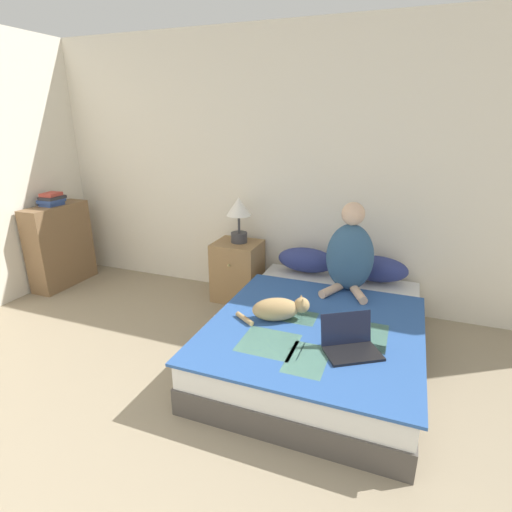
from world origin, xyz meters
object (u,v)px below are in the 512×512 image
at_px(table_lamp, 239,213).
at_px(nightstand, 238,271).
at_px(pillow_far, 376,269).
at_px(laptop_open, 350,344).
at_px(person_sitting, 350,254).
at_px(bookshelf, 60,246).
at_px(cat_tabby, 279,309).
at_px(bed, 319,336).
at_px(book_stack_top, 52,199).
at_px(pillow_near, 306,260).

bearing_deg(table_lamp, nightstand, -120.43).
bearing_deg(nightstand, table_lamp, 59.57).
relative_size(pillow_far, laptop_open, 1.31).
height_order(person_sitting, bookshelf, person_sitting).
bearing_deg(person_sitting, cat_tabby, -117.86).
bearing_deg(table_lamp, laptop_open, -43.39).
height_order(bed, cat_tabby, cat_tabby).
distance_m(cat_tabby, book_stack_top, 2.80).
distance_m(pillow_far, book_stack_top, 3.33).
relative_size(pillow_near, cat_tabby, 1.06).
height_order(pillow_far, person_sitting, person_sitting).
relative_size(cat_tabby, book_stack_top, 2.21).
height_order(laptop_open, table_lamp, table_lamp).
relative_size(bed, table_lamp, 4.33).
bearing_deg(pillow_near, laptop_open, -64.16).
bearing_deg(pillow_far, bed, -111.21).
relative_size(laptop_open, nightstand, 0.71).
xyz_separation_m(nightstand, bookshelf, (-1.95, -0.34, 0.15)).
bearing_deg(laptop_open, bed, 91.58).
height_order(laptop_open, bookshelf, bookshelf).
relative_size(pillow_near, book_stack_top, 2.35).
xyz_separation_m(person_sitting, cat_tabby, (-0.38, -0.72, -0.23)).
bearing_deg(nightstand, bed, -37.26).
xyz_separation_m(laptop_open, book_stack_top, (-3.24, 0.84, 0.53)).
height_order(bed, person_sitting, person_sitting).
height_order(pillow_near, pillow_far, same).
bearing_deg(person_sitting, bed, -102.10).
relative_size(pillow_near, bookshelf, 0.62).
xyz_separation_m(laptop_open, table_lamp, (-1.28, 1.21, 0.47)).
bearing_deg(bookshelf, table_lamp, 10.59).
bearing_deg(cat_tabby, bookshelf, 141.43).
xyz_separation_m(table_lamp, book_stack_top, (-1.96, -0.37, 0.06)).
bearing_deg(laptop_open, table_lamp, 104.29).
bearing_deg(bed, book_stack_top, 171.98).
bearing_deg(cat_tabby, person_sitting, 36.29).
xyz_separation_m(laptop_open, nightstand, (-1.29, 1.18, -0.12)).
relative_size(bed, pillow_near, 3.51).
distance_m(bed, book_stack_top, 3.08).
bearing_deg(book_stack_top, bookshelf, 39.40).
relative_size(person_sitting, bookshelf, 0.85).
relative_size(pillow_far, book_stack_top, 2.35).
bearing_deg(bed, bookshelf, 171.88).
bearing_deg(bookshelf, cat_tabby, -12.71).
distance_m(cat_tabby, nightstand, 1.22).
relative_size(cat_tabby, laptop_open, 1.23).
distance_m(pillow_near, laptop_open, 1.38).
distance_m(table_lamp, bookshelf, 2.04).
height_order(table_lamp, bookshelf, table_lamp).
height_order(nightstand, bookshelf, bookshelf).
bearing_deg(pillow_near, bed, -68.77).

